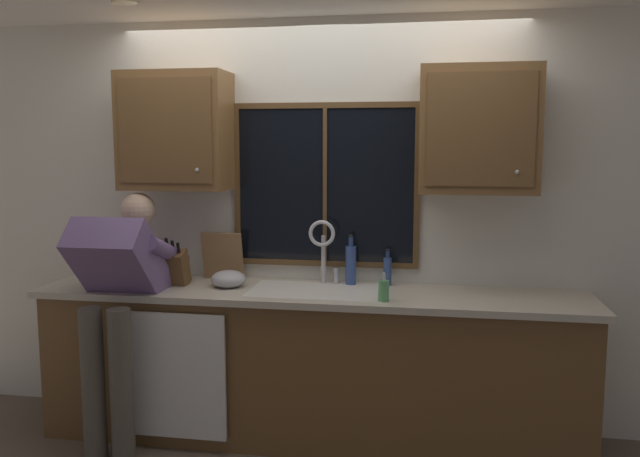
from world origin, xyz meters
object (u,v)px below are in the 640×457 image
Objects in this scene: person_standing at (119,291)px; knife_block at (177,268)px; cutting_board at (223,256)px; soap_dispenser at (384,290)px; bottle_tall_clear at (351,264)px; mixing_bowl at (228,279)px; bottle_green_glass at (387,270)px.

person_standing is 4.62× the size of knife_block.
cutting_board is 1.14m from soap_dispenser.
bottle_tall_clear is (1.05, 0.21, 0.02)m from knife_block.
mixing_bowl is at bearing 2.33° from knife_block.
person_standing is at bearing -159.39° from bottle_tall_clear.
cutting_board is 1.45× the size of mixing_bowl.
cutting_board reaches higher than soap_dispenser.
person_standing reaches higher than mixing_bowl.
bottle_tall_clear reaches higher than cutting_board.
knife_block is (0.24, 0.28, 0.09)m from person_standing.
cutting_board is 1.05m from bottle_green_glass.
knife_block is at bearing -168.84° from bottle_tall_clear.
bottle_tall_clear reaches higher than knife_block.
person_standing is at bearing -176.88° from soap_dispenser.
soap_dispenser is (0.96, -0.21, 0.01)m from mixing_bowl.
soap_dispenser is (1.28, -0.20, -0.05)m from knife_block.
knife_block is 1.51× the size of mixing_bowl.
mixing_bowl is (0.57, 0.29, 0.03)m from person_standing.
person_standing is 1.60m from bottle_green_glass.
person_standing is 0.38m from knife_block.
person_standing reaches higher than bottle_tall_clear.
knife_block is 1.43× the size of bottle_green_glass.
soap_dispenser is at bearing -59.95° from bottle_tall_clear.
bottle_tall_clear is at bearing 11.16° from knife_block.
knife_block is 1.04× the size of bottle_tall_clear.
soap_dispenser is 0.47m from bottle_tall_clear.
bottle_tall_clear is (-0.23, 0.40, 0.07)m from soap_dispenser.
person_standing is 0.69m from cutting_board.
person_standing is 4.79× the size of cutting_board.
mixing_bowl is 0.69× the size of bottle_tall_clear.
mixing_bowl is 0.75m from bottle_tall_clear.
person_standing is 6.61× the size of bottle_green_glass.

